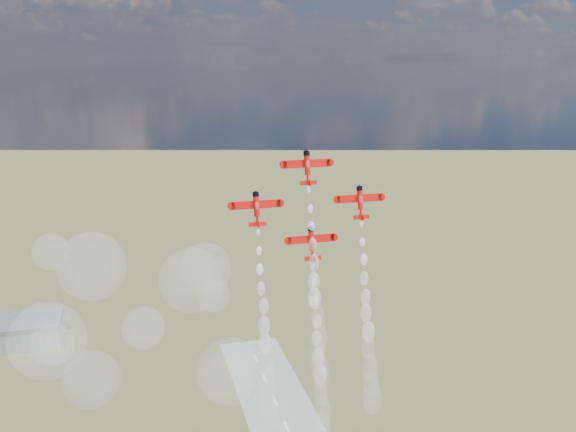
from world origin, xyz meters
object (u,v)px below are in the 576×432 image
Objects in this scene: hangar at (12,332)px; plane_slot at (312,242)px; plane_lead at (307,167)px; plane_left at (257,208)px; plane_right at (360,202)px.

plane_slot is at bearing -57.11° from hangar.
plane_lead reaches higher than plane_left.
plane_right reaches higher than plane_slot.
plane_lead is 20.44m from plane_slot.
hangar is 3.80× the size of plane_slot.
plane_slot is (-14.60, -2.39, -9.94)m from plane_right.
plane_right is 1.00× the size of plane_slot.
plane_slot is (110.85, -171.39, 90.92)m from hangar.
plane_left and plane_right have the same top height.
plane_right reaches higher than hangar.
hangar is 233.40m from plane_right.
plane_slot reaches higher than hangar.
plane_left reaches higher than hangar.
hangar is 3.80× the size of plane_right.
hangar is 219.09m from plane_left.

